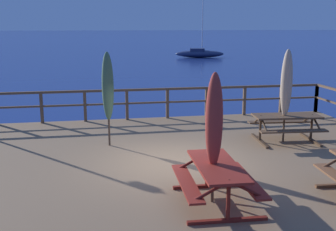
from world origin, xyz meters
TOP-DOWN VIEW (x-y plane):
  - ground_plane at (0.00, 0.00)m, footprint 600.00×600.00m
  - wooden_deck at (0.00, 0.00)m, footprint 13.28×9.95m
  - railing_waterside_far at (0.00, 4.82)m, footprint 13.08×0.10m
  - picnic_table_mid_centre at (3.52, 1.25)m, footprint 1.99×1.56m
  - picnic_table_back_right at (0.33, -2.47)m, footprint 1.48×1.96m
  - patio_umbrella_tall_back_left at (3.44, 1.23)m, footprint 0.32×0.32m
  - patio_umbrella_tall_mid_left at (0.28, -2.40)m, footprint 0.32×0.32m
  - patio_umbrella_short_front at (-1.47, 1.72)m, footprint 0.32×0.32m
  - sailboat_distant at (11.34, 41.07)m, footprint 6.22×2.94m

SIDE VIEW (x-z plane):
  - ground_plane at x=0.00m, z-range 0.00..0.00m
  - wooden_deck at x=0.00m, z-range 0.00..0.74m
  - sailboat_distant at x=11.34m, z-range -3.35..4.37m
  - picnic_table_mid_centre at x=3.52m, z-range 0.91..1.68m
  - picnic_table_back_right at x=0.33m, z-range 0.91..1.69m
  - railing_waterside_far at x=0.00m, z-range 0.93..2.02m
  - patio_umbrella_tall_mid_left at x=0.28m, z-range 1.07..3.54m
  - patio_umbrella_short_front at x=-1.47m, z-range 1.09..3.67m
  - patio_umbrella_tall_back_left at x=3.44m, z-range 1.10..3.72m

